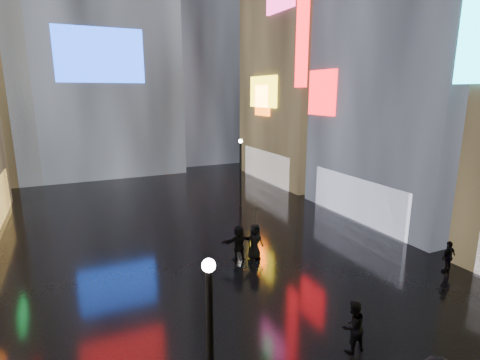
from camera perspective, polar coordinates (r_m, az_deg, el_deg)
ground at (r=24.46m, az=-7.92°, el=-7.53°), size 140.00×140.00×0.00m
building_right_far at (r=39.40m, az=10.95°, el=20.82°), size 10.28×12.00×28.00m
tower_flank_right at (r=51.08m, az=-7.34°, el=22.57°), size 12.00×12.00×34.00m
lamp_near at (r=9.24m, az=-4.53°, el=-24.65°), size 0.30×0.30×5.20m
lamp_far at (r=28.45m, az=0.09°, el=1.73°), size 0.30×0.30×5.20m
pedestrian_1 at (r=14.06m, az=16.80°, el=-20.57°), size 0.90×0.70×1.85m
pedestrian_3 at (r=21.20m, az=29.18°, el=-10.17°), size 0.97×0.46×1.61m
pedestrian_4 at (r=19.95m, az=2.26°, el=-9.35°), size 1.03×0.76×1.92m
pedestrian_5 at (r=19.79m, az=-0.19°, el=-9.57°), size 1.79×0.65×1.90m
umbrella_2 at (r=19.44m, az=2.30°, el=-5.45°), size 1.35×1.33×0.94m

